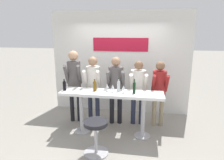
{
  "coord_description": "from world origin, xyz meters",
  "views": [
    {
      "loc": [
        0.68,
        -4.06,
        2.31
      ],
      "look_at": [
        0.0,
        0.08,
        1.25
      ],
      "focal_mm": 32.0,
      "sensor_mm": 36.0,
      "label": 1
    }
  ],
  "objects_px": {
    "person_center_left": "(116,83)",
    "wine_glass_1": "(107,86)",
    "bar_stool": "(96,132)",
    "wine_glass_0": "(123,87)",
    "wine_bottle_0": "(64,85)",
    "person_center": "(138,86)",
    "person_left": "(93,83)",
    "person_far_left": "(74,78)",
    "tasting_table": "(111,100)",
    "wine_glass_2": "(113,87)",
    "wine_bottle_1": "(134,87)",
    "wine_bottle_2": "(95,85)",
    "person_center_right": "(159,87)",
    "wine_bottle_3": "(119,85)"
  },
  "relations": [
    {
      "from": "person_far_left",
      "to": "wine_glass_1",
      "type": "xyz_separation_m",
      "value": [
        0.92,
        -0.49,
        -0.03
      ]
    },
    {
      "from": "person_far_left",
      "to": "person_center_left",
      "type": "distance_m",
      "value": 1.04
    },
    {
      "from": "tasting_table",
      "to": "person_left",
      "type": "distance_m",
      "value": 0.78
    },
    {
      "from": "person_center_left",
      "to": "wine_bottle_1",
      "type": "bearing_deg",
      "value": -56.6
    },
    {
      "from": "bar_stool",
      "to": "wine_bottle_1",
      "type": "distance_m",
      "value": 1.22
    },
    {
      "from": "tasting_table",
      "to": "wine_bottle_3",
      "type": "height_order",
      "value": "wine_bottle_3"
    },
    {
      "from": "person_center_left",
      "to": "wine_glass_1",
      "type": "relative_size",
      "value": 9.52
    },
    {
      "from": "tasting_table",
      "to": "person_center",
      "type": "height_order",
      "value": "person_center"
    },
    {
      "from": "wine_glass_0",
      "to": "wine_glass_2",
      "type": "bearing_deg",
      "value": 176.84
    },
    {
      "from": "tasting_table",
      "to": "wine_bottle_1",
      "type": "relative_size",
      "value": 7.22
    },
    {
      "from": "wine_bottle_0",
      "to": "wine_glass_1",
      "type": "xyz_separation_m",
      "value": [
        0.95,
        0.06,
        0.01
      ]
    },
    {
      "from": "bar_stool",
      "to": "person_left",
      "type": "xyz_separation_m",
      "value": [
        -0.37,
        1.29,
        0.6
      ]
    },
    {
      "from": "person_far_left",
      "to": "wine_glass_0",
      "type": "distance_m",
      "value": 1.39
    },
    {
      "from": "tasting_table",
      "to": "person_left",
      "type": "height_order",
      "value": "person_left"
    },
    {
      "from": "wine_bottle_0",
      "to": "wine_bottle_2",
      "type": "bearing_deg",
      "value": 6.16
    },
    {
      "from": "wine_bottle_0",
      "to": "wine_bottle_2",
      "type": "height_order",
      "value": "wine_bottle_2"
    },
    {
      "from": "bar_stool",
      "to": "person_center",
      "type": "relative_size",
      "value": 0.42
    },
    {
      "from": "person_center_left",
      "to": "person_center_right",
      "type": "distance_m",
      "value": 1.03
    },
    {
      "from": "bar_stool",
      "to": "person_center_right",
      "type": "bearing_deg",
      "value": 48.44
    },
    {
      "from": "wine_bottle_0",
      "to": "wine_bottle_1",
      "type": "height_order",
      "value": "wine_bottle_1"
    },
    {
      "from": "wine_bottle_0",
      "to": "wine_bottle_2",
      "type": "relative_size",
      "value": 0.97
    },
    {
      "from": "person_far_left",
      "to": "wine_glass_0",
      "type": "xyz_separation_m",
      "value": [
        1.28,
        -0.54,
        -0.03
      ]
    },
    {
      "from": "person_center",
      "to": "wine_bottle_3",
      "type": "bearing_deg",
      "value": -131.23
    },
    {
      "from": "wine_glass_2",
      "to": "wine_bottle_0",
      "type": "bearing_deg",
      "value": -178.74
    },
    {
      "from": "wine_glass_0",
      "to": "wine_glass_2",
      "type": "height_order",
      "value": "same"
    },
    {
      "from": "person_center_right",
      "to": "wine_bottle_3",
      "type": "distance_m",
      "value": 1.04
    },
    {
      "from": "person_far_left",
      "to": "wine_glass_1",
      "type": "height_order",
      "value": "person_far_left"
    },
    {
      "from": "person_left",
      "to": "wine_glass_1",
      "type": "distance_m",
      "value": 0.66
    },
    {
      "from": "wine_bottle_1",
      "to": "wine_bottle_3",
      "type": "height_order",
      "value": "wine_bottle_1"
    },
    {
      "from": "bar_stool",
      "to": "wine_bottle_0",
      "type": "height_order",
      "value": "wine_bottle_0"
    },
    {
      "from": "person_center_left",
      "to": "wine_glass_0",
      "type": "distance_m",
      "value": 0.64
    },
    {
      "from": "tasting_table",
      "to": "wine_bottle_1",
      "type": "height_order",
      "value": "wine_bottle_1"
    },
    {
      "from": "person_center_right",
      "to": "wine_glass_0",
      "type": "bearing_deg",
      "value": -143.7
    },
    {
      "from": "bar_stool",
      "to": "wine_glass_0",
      "type": "bearing_deg",
      "value": 60.2
    },
    {
      "from": "bar_stool",
      "to": "person_center",
      "type": "xyz_separation_m",
      "value": [
        0.71,
        1.38,
        0.54
      ]
    },
    {
      "from": "person_left",
      "to": "wine_glass_2",
      "type": "xyz_separation_m",
      "value": [
        0.57,
        -0.53,
        0.07
      ]
    },
    {
      "from": "bar_stool",
      "to": "wine_bottle_3",
      "type": "height_order",
      "value": "wine_bottle_3"
    },
    {
      "from": "person_center",
      "to": "person_left",
      "type": "bearing_deg",
      "value": -178.71
    },
    {
      "from": "person_center_right",
      "to": "person_center_left",
      "type": "bearing_deg",
      "value": 179.91
    },
    {
      "from": "wine_bottle_2",
      "to": "person_center",
      "type": "bearing_deg",
      "value": 31.48
    },
    {
      "from": "bar_stool",
      "to": "wine_bottle_0",
      "type": "xyz_separation_m",
      "value": [
        -0.88,
        0.74,
        0.67
      ]
    },
    {
      "from": "wine_glass_0",
      "to": "person_left",
      "type": "bearing_deg",
      "value": 145.9
    },
    {
      "from": "bar_stool",
      "to": "wine_glass_1",
      "type": "xyz_separation_m",
      "value": [
        0.07,
        0.8,
        0.67
      ]
    },
    {
      "from": "person_far_left",
      "to": "person_center_right",
      "type": "bearing_deg",
      "value": -8.77
    },
    {
      "from": "person_center",
      "to": "wine_bottle_1",
      "type": "xyz_separation_m",
      "value": [
        -0.06,
        -0.62,
        0.15
      ]
    },
    {
      "from": "person_center_right",
      "to": "wine_bottle_2",
      "type": "xyz_separation_m",
      "value": [
        -1.42,
        -0.56,
        0.12
      ]
    },
    {
      "from": "wine_bottle_3",
      "to": "wine_glass_1",
      "type": "height_order",
      "value": "wine_bottle_3"
    },
    {
      "from": "person_center",
      "to": "wine_bottle_0",
      "type": "distance_m",
      "value": 1.73
    },
    {
      "from": "person_left",
      "to": "wine_bottle_1",
      "type": "relative_size",
      "value": 5.44
    },
    {
      "from": "wine_bottle_1",
      "to": "wine_bottle_3",
      "type": "bearing_deg",
      "value": 164.49
    }
  ]
}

